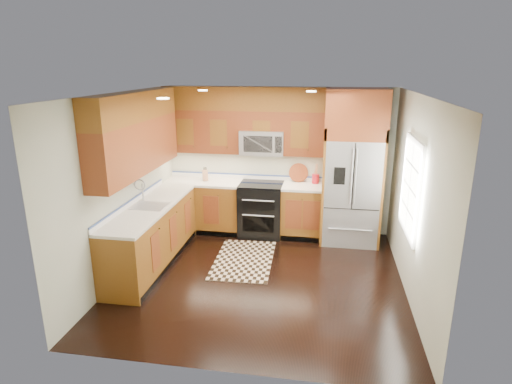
% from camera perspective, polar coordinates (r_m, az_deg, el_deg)
% --- Properties ---
extents(ground, '(4.00, 4.00, 0.00)m').
position_cam_1_polar(ground, '(6.29, 0.61, -11.40)').
color(ground, black).
rests_on(ground, ground).
extents(wall_back, '(4.00, 0.02, 2.60)m').
position_cam_1_polar(wall_back, '(7.72, 2.92, 4.21)').
color(wall_back, beige).
rests_on(wall_back, ground).
extents(wall_left, '(0.02, 4.00, 2.60)m').
position_cam_1_polar(wall_left, '(6.40, -17.34, 0.85)').
color(wall_left, beige).
rests_on(wall_left, ground).
extents(wall_right, '(0.02, 4.00, 2.60)m').
position_cam_1_polar(wall_right, '(5.85, 20.39, -0.91)').
color(wall_right, beige).
rests_on(wall_right, ground).
extents(window, '(0.04, 1.10, 1.30)m').
position_cam_1_polar(window, '(6.01, 19.94, 0.58)').
color(window, white).
rests_on(window, ground).
extents(base_cabinets, '(2.85, 3.00, 0.90)m').
position_cam_1_polar(base_cabinets, '(7.17, -8.06, -4.01)').
color(base_cabinets, brown).
rests_on(base_cabinets, ground).
extents(countertop, '(2.86, 3.01, 0.04)m').
position_cam_1_polar(countertop, '(7.08, -6.84, -0.20)').
color(countertop, white).
rests_on(countertop, base_cabinets).
extents(upper_cabinets, '(2.85, 3.00, 1.15)m').
position_cam_1_polar(upper_cabinets, '(6.94, -7.48, 8.77)').
color(upper_cabinets, brown).
rests_on(upper_cabinets, ground).
extents(range, '(0.76, 0.67, 0.95)m').
position_cam_1_polar(range, '(7.66, 0.68, -2.33)').
color(range, black).
rests_on(range, ground).
extents(microwave, '(0.76, 0.40, 0.42)m').
position_cam_1_polar(microwave, '(7.48, 0.87, 6.65)').
color(microwave, '#B2B2B7').
rests_on(microwave, ground).
extents(refrigerator, '(0.98, 0.75, 2.60)m').
position_cam_1_polar(refrigerator, '(7.32, 12.75, 3.17)').
color(refrigerator, '#B2B2B7').
rests_on(refrigerator, ground).
extents(sink_faucet, '(0.54, 0.44, 0.37)m').
position_cam_1_polar(sink_faucet, '(6.57, -14.18, -1.29)').
color(sink_faucet, '#B2B2B7').
rests_on(sink_faucet, countertop).
extents(rug, '(0.94, 1.51, 0.01)m').
position_cam_1_polar(rug, '(6.83, -1.62, -8.98)').
color(rug, black).
rests_on(rug, ground).
extents(knife_block, '(0.13, 0.15, 0.25)m').
position_cam_1_polar(knife_block, '(7.78, -6.79, 2.27)').
color(knife_block, '#B07A55').
rests_on(knife_block, countertop).
extents(utensil_crock, '(0.16, 0.16, 0.35)m').
position_cam_1_polar(utensil_crock, '(7.61, 7.94, 2.04)').
color(utensil_crock, '#A61422').
rests_on(utensil_crock, countertop).
extents(cutting_board, '(0.38, 0.38, 0.02)m').
position_cam_1_polar(cutting_board, '(7.70, 5.65, 1.46)').
color(cutting_board, brown).
rests_on(cutting_board, countertop).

